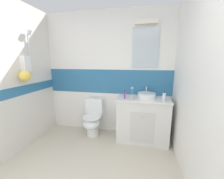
% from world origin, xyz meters
% --- Properties ---
extents(ground_plane, '(3.20, 3.48, 0.04)m').
position_xyz_m(ground_plane, '(0.00, 1.20, -0.02)').
color(ground_plane, beige).
extents(wall_back_tiled, '(3.20, 0.20, 2.50)m').
position_xyz_m(wall_back_tiled, '(0.01, 2.45, 1.26)').
color(wall_back_tiled, white).
rests_on(wall_back_tiled, ground_plane).
extents(wall_right_plain, '(0.10, 3.48, 2.50)m').
position_xyz_m(wall_right_plain, '(1.35, 1.20, 1.25)').
color(wall_right_plain, white).
rests_on(wall_right_plain, ground_plane).
extents(vanity_cabinet, '(0.96, 0.51, 0.85)m').
position_xyz_m(vanity_cabinet, '(0.75, 2.16, 0.43)').
color(vanity_cabinet, silver).
rests_on(vanity_cabinet, ground_plane).
extents(sink_basin, '(0.33, 0.37, 0.20)m').
position_xyz_m(sink_basin, '(0.80, 2.17, 0.90)').
color(sink_basin, white).
rests_on(sink_basin, vanity_cabinet).
extents(toilet, '(0.37, 0.50, 0.77)m').
position_xyz_m(toilet, '(-0.25, 2.16, 0.36)').
color(toilet, white).
rests_on(toilet, ground_plane).
extents(toothbrush_cup, '(0.06, 0.06, 0.23)m').
position_xyz_m(toothbrush_cup, '(0.55, 2.01, 0.91)').
color(toothbrush_cup, '#B2ADA3').
rests_on(toothbrush_cup, vanity_cabinet).
extents(soap_dispenser, '(0.05, 0.05, 0.18)m').
position_xyz_m(soap_dispenser, '(1.09, 2.04, 0.92)').
color(soap_dispenser, white).
rests_on(soap_dispenser, vanity_cabinet).
extents(toothpaste_tube_upright, '(0.03, 0.03, 0.16)m').
position_xyz_m(toothpaste_tube_upright, '(0.41, 2.03, 0.92)').
color(toothpaste_tube_upright, '#993F99').
rests_on(toothpaste_tube_upright, vanity_cabinet).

